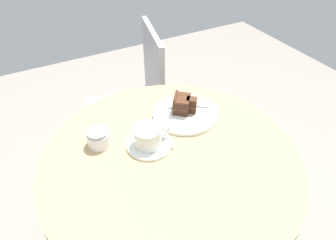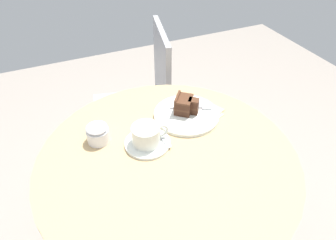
{
  "view_description": "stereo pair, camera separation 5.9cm",
  "coord_description": "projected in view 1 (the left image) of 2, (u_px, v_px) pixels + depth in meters",
  "views": [
    {
      "loc": [
        -0.3,
        -0.55,
        1.4
      ],
      "look_at": [
        0.05,
        0.11,
        0.78
      ],
      "focal_mm": 32.0,
      "sensor_mm": 36.0,
      "label": 1
    },
    {
      "loc": [
        -0.25,
        -0.58,
        1.4
      ],
      "look_at": [
        0.05,
        0.11,
        0.78
      ],
      "focal_mm": 32.0,
      "sensor_mm": 36.0,
      "label": 2
    }
  ],
  "objects": [
    {
      "name": "cake_slice",
      "position": [
        183.0,
        104.0,
        1.04
      ],
      "size": [
        0.09,
        0.09,
        0.06
      ],
      "rotation": [
        0.0,
        0.0,
        5.61
      ],
      "color": "#422619",
      "rests_on": "cake_plate"
    },
    {
      "name": "napkin",
      "position": [
        192.0,
        111.0,
        1.07
      ],
      "size": [
        0.22,
        0.21,
        0.0
      ],
      "rotation": [
        0.0,
        0.0,
        0.33
      ],
      "color": "tan",
      "rests_on": "cafe_table"
    },
    {
      "name": "coffee_cup",
      "position": [
        148.0,
        136.0,
        0.92
      ],
      "size": [
        0.12,
        0.09,
        0.06
      ],
      "color": "silver",
      "rests_on": "saucer"
    },
    {
      "name": "fork",
      "position": [
        194.0,
        106.0,
        1.08
      ],
      "size": [
        0.15,
        0.07,
        0.0
      ],
      "rotation": [
        0.0,
        0.0,
        5.89
      ],
      "color": "#B7B7BC",
      "rests_on": "cake_plate"
    },
    {
      "name": "cafe_table",
      "position": [
        171.0,
        181.0,
        0.98
      ],
      "size": [
        0.79,
        0.79,
        0.74
      ],
      "color": "tan",
      "rests_on": "ground"
    },
    {
      "name": "saucer",
      "position": [
        149.0,
        144.0,
        0.94
      ],
      "size": [
        0.14,
        0.14,
        0.01
      ],
      "color": "silver",
      "rests_on": "cafe_table"
    },
    {
      "name": "cafe_chair",
      "position": [
        138.0,
        99.0,
        1.53
      ],
      "size": [
        0.46,
        0.46,
        0.87
      ],
      "rotation": [
        0.0,
        0.0,
        4.49
      ],
      "color": "#9E9EA3",
      "rests_on": "ground"
    },
    {
      "name": "sugar_pot",
      "position": [
        98.0,
        137.0,
        0.93
      ],
      "size": [
        0.07,
        0.07,
        0.07
      ],
      "color": "white",
      "rests_on": "cafe_table"
    },
    {
      "name": "cake_plate",
      "position": [
        185.0,
        114.0,
        1.06
      ],
      "size": [
        0.23,
        0.23,
        0.01
      ],
      "color": "silver",
      "rests_on": "cafe_table"
    },
    {
      "name": "teaspoon",
      "position": [
        165.0,
        141.0,
        0.94
      ],
      "size": [
        0.03,
        0.1,
        0.0
      ],
      "rotation": [
        0.0,
        0.0,
        4.87
      ],
      "color": "#B7B7BC",
      "rests_on": "saucer"
    }
  ]
}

